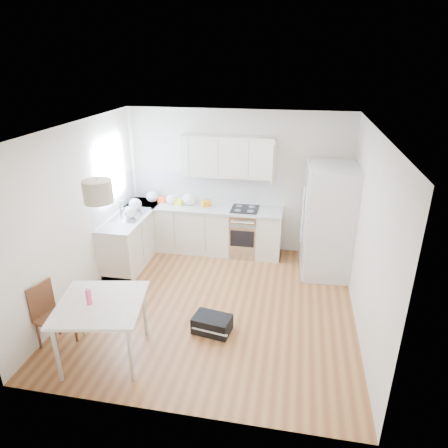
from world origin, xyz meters
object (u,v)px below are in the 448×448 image
refrigerator (329,221)px  dining_table (101,309)px  dining_chair (54,317)px  gym_bag (212,324)px

refrigerator → dining_table: bearing=-139.3°
refrigerator → dining_table: refrigerator is taller
refrigerator → dining_chair: bearing=-146.5°
gym_bag → refrigerator: bearing=61.4°
dining_chair → gym_bag: size_ratio=1.74×
dining_table → dining_chair: bearing=163.9°
dining_table → dining_chair: dining_chair is taller
dining_chair → dining_table: bearing=10.6°
dining_table → dining_chair: 0.78m
refrigerator → gym_bag: (-1.61, -2.04, -0.85)m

